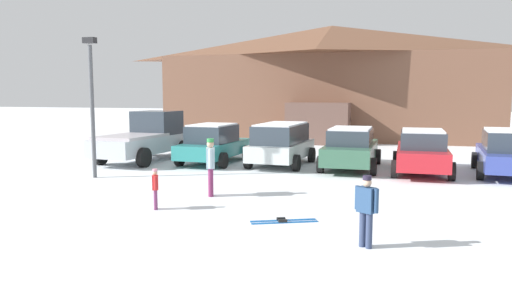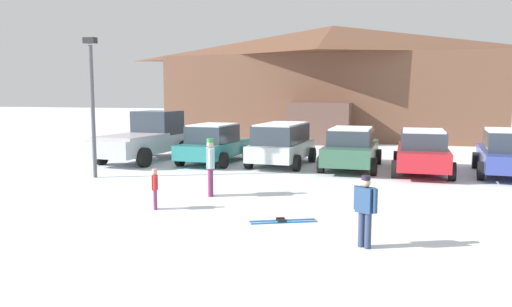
{
  "view_description": "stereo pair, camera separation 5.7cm",
  "coord_description": "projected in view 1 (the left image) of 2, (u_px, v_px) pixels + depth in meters",
  "views": [
    {
      "loc": [
        3.53,
        -7.2,
        2.96
      ],
      "look_at": [
        -0.97,
        7.59,
        1.08
      ],
      "focal_mm": 35.0,
      "sensor_mm": 36.0,
      "label": 1
    },
    {
      "loc": [
        3.59,
        -7.19,
        2.96
      ],
      "look_at": [
        -0.97,
        7.59,
        1.08
      ],
      "focal_mm": 35.0,
      "sensor_mm": 36.0,
      "label": 2
    }
  ],
  "objects": [
    {
      "name": "parked_blue_hatchback",
      "position": [
        507.0,
        152.0,
        17.93
      ],
      "size": [
        2.32,
        4.8,
        1.68
      ],
      "color": "#334296",
      "rests_on": "ground"
    },
    {
      "name": "pickup_truck",
      "position": [
        147.0,
        138.0,
        21.96
      ],
      "size": [
        2.63,
        5.56,
        2.15
      ],
      "color": "#B1B7C0",
      "rests_on": "ground"
    },
    {
      "name": "parked_teal_hatchback",
      "position": [
        214.0,
        143.0,
        21.11
      ],
      "size": [
        2.26,
        4.41,
        1.67
      ],
      "color": "teal",
      "rests_on": "ground"
    },
    {
      "name": "lamp_post",
      "position": [
        92.0,
        99.0,
        17.25
      ],
      "size": [
        0.44,
        0.24,
        4.85
      ],
      "color": "#515459",
      "rests_on": "ground"
    },
    {
      "name": "skier_adult_in_blue_parka",
      "position": [
        211.0,
        164.0,
        14.31
      ],
      "size": [
        0.37,
        0.58,
        1.67
      ],
      "color": "#772A55",
      "rests_on": "ground"
    },
    {
      "name": "ski_lodge",
      "position": [
        331.0,
        81.0,
        33.84
      ],
      "size": [
        21.5,
        11.26,
        7.45
      ],
      "color": "brown",
      "rests_on": "ground"
    },
    {
      "name": "parked_green_coupe",
      "position": [
        351.0,
        148.0,
        19.56
      ],
      "size": [
        2.15,
        4.77,
        1.63
      ],
      "color": "#356149",
      "rests_on": "ground"
    },
    {
      "name": "parked_silver_wagon",
      "position": [
        281.0,
        143.0,
        20.39
      ],
      "size": [
        2.29,
        4.28,
        1.74
      ],
      "color": "silver",
      "rests_on": "ground"
    },
    {
      "name": "parked_red_sedan",
      "position": [
        422.0,
        151.0,
        18.39
      ],
      "size": [
        2.13,
        4.58,
        1.63
      ],
      "color": "red",
      "rests_on": "ground"
    },
    {
      "name": "pair_of_skis",
      "position": [
        283.0,
        221.0,
        11.52
      ],
      "size": [
        1.53,
        0.93,
        0.08
      ],
      "color": "#175EB1",
      "rests_on": "ground"
    },
    {
      "name": "skier_child_in_red_jacket",
      "position": [
        155.0,
        187.0,
        12.7
      ],
      "size": [
        0.25,
        0.35,
        1.05
      ],
      "color": "#70325E",
      "rests_on": "ground"
    },
    {
      "name": "ground",
      "position": [
        178.0,
        274.0,
        8.22
      ],
      "size": [
        160.0,
        160.0,
        0.0
      ],
      "primitive_type": "plane",
      "color": "silver"
    },
    {
      "name": "skier_teen_in_navy_coat",
      "position": [
        366.0,
        207.0,
        9.52
      ],
      "size": [
        0.47,
        0.34,
        1.41
      ],
      "color": "navy",
      "rests_on": "ground"
    }
  ]
}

